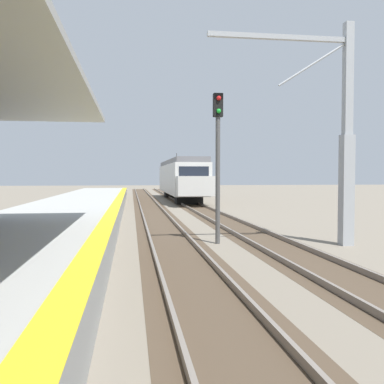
% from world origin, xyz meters
% --- Properties ---
extents(station_platform, '(5.00, 80.00, 0.91)m').
position_xyz_m(station_platform, '(-2.50, 16.00, 0.45)').
color(station_platform, '#A8A8A3').
rests_on(station_platform, ground).
extents(track_pair_nearest_platform, '(2.34, 120.00, 0.16)m').
position_xyz_m(track_pair_nearest_platform, '(1.90, 20.00, 0.05)').
color(track_pair_nearest_platform, '#4C3D2D').
rests_on(track_pair_nearest_platform, ground).
extents(track_pair_middle, '(2.34, 120.00, 0.16)m').
position_xyz_m(track_pair_middle, '(5.30, 20.00, 0.05)').
color(track_pair_middle, '#4C3D2D').
rests_on(track_pair_middle, ground).
extents(approaching_train, '(2.93, 19.60, 4.76)m').
position_xyz_m(approaching_train, '(5.30, 45.00, 2.18)').
color(approaching_train, silver).
rests_on(approaching_train, ground).
extents(rail_signal_post, '(0.32, 0.34, 5.20)m').
position_xyz_m(rail_signal_post, '(3.50, 18.27, 3.19)').
color(rail_signal_post, '#4C4C4C').
rests_on(rail_signal_post, ground).
extents(catenary_pylon_far_side, '(5.00, 0.40, 7.50)m').
position_xyz_m(catenary_pylon_far_side, '(7.45, 17.33, 3.60)').
color(catenary_pylon_far_side, '#9EA3A8').
rests_on(catenary_pylon_far_side, ground).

